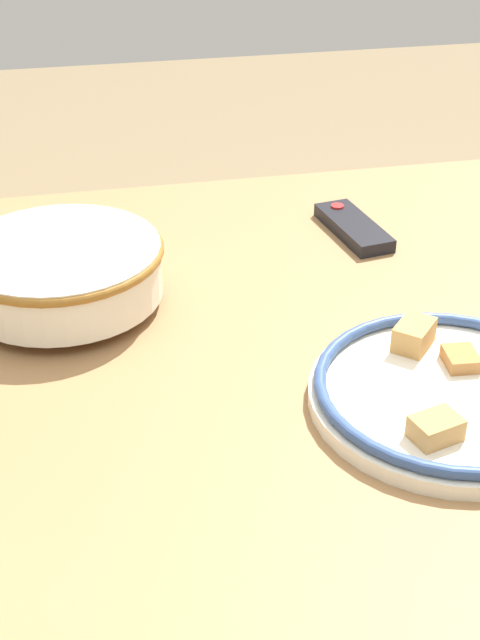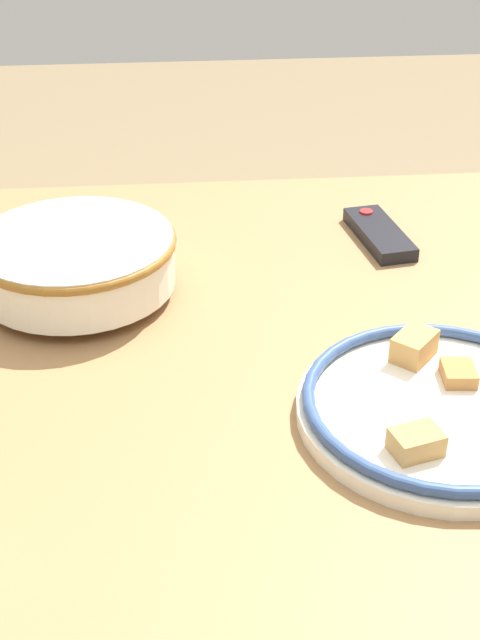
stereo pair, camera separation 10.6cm
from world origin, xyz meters
name	(u,v)px [view 1 (the left image)]	position (x,y,z in m)	size (l,w,h in m)	color
dining_table	(284,399)	(0.00, 0.00, 0.67)	(1.20, 1.04, 0.75)	olive
noodle_bowl	(61,270)	(-0.26, 0.15, 0.80)	(0.27, 0.27, 0.09)	silver
food_plate	(448,392)	(0.14, -0.15, 0.77)	(0.31, 0.31, 0.05)	silver
tv_remote	(353,227)	(0.18, 0.28, 0.76)	(0.08, 0.17, 0.02)	black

